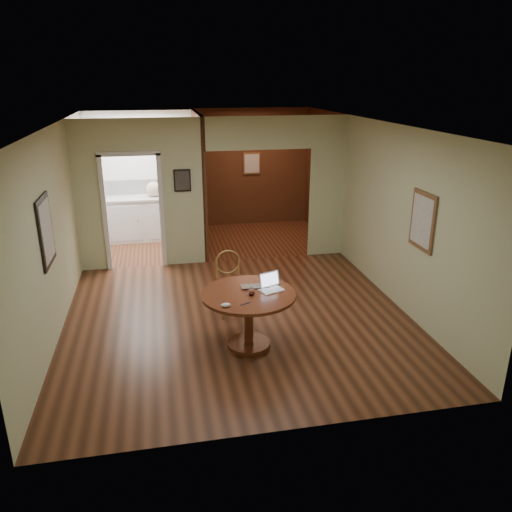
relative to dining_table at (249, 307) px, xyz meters
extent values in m
plane|color=#3E2011|center=(0.00, 0.77, -0.56)|extent=(5.00, 5.00, 0.00)
plane|color=white|center=(0.00, 0.77, 2.14)|extent=(5.00, 5.00, 0.00)
plane|color=beige|center=(0.00, -1.73, 0.79)|extent=(5.00, 0.00, 5.00)
plane|color=beige|center=(-2.50, 0.77, 0.79)|extent=(0.00, 5.00, 5.00)
plane|color=beige|center=(2.50, 0.77, 0.79)|extent=(0.00, 5.00, 5.00)
cube|color=beige|center=(-2.25, 3.27, 0.79)|extent=(0.50, 2.70, 0.04)
cube|color=beige|center=(-0.60, 3.27, 0.79)|extent=(0.80, 2.70, 0.04)
cube|color=beige|center=(2.15, 3.27, 0.79)|extent=(0.70, 2.70, 0.04)
plane|color=white|center=(-1.35, 5.27, 0.79)|extent=(2.70, 0.00, 2.70)
plane|color=#3E1A12|center=(1.15, 5.77, 0.79)|extent=(2.70, 0.00, 2.70)
cube|color=#3E1A12|center=(-0.20, 4.52, 0.79)|extent=(0.08, 2.50, 2.70)
cube|color=black|center=(-2.48, 0.77, 0.94)|extent=(0.03, 0.70, 0.90)
cube|color=brown|center=(2.48, 0.27, 0.94)|extent=(0.03, 0.60, 0.80)
cube|color=black|center=(-0.60, 3.25, 1.04)|extent=(0.30, 0.03, 0.40)
cube|color=white|center=(1.15, 5.75, 0.89)|extent=(0.40, 0.03, 0.50)
cube|color=white|center=(-1.35, 5.26, 0.54)|extent=(2.00, 0.02, 0.32)
cylinder|color=maroon|center=(0.00, 0.00, -0.54)|extent=(0.57, 0.57, 0.05)
cylinder|color=maroon|center=(0.00, 0.00, -0.19)|extent=(0.12, 0.12, 0.66)
cylinder|color=maroon|center=(0.00, 0.00, 0.18)|extent=(1.22, 1.22, 0.04)
cylinder|color=olive|center=(-0.10, 0.97, -0.13)|extent=(0.42, 0.42, 0.03)
cylinder|color=olive|center=(-0.24, 0.82, -0.35)|extent=(0.03, 0.03, 0.44)
cylinder|color=olive|center=(0.05, 0.83, -0.35)|extent=(0.03, 0.03, 0.44)
cylinder|color=olive|center=(-0.25, 1.11, -0.35)|extent=(0.03, 0.03, 0.44)
cylinder|color=olive|center=(0.04, 1.12, -0.35)|extent=(0.03, 0.03, 0.44)
cylinder|color=olive|center=(-0.27, 1.11, 0.06)|extent=(0.03, 0.03, 0.35)
cylinder|color=olive|center=(0.06, 1.12, 0.06)|extent=(0.03, 0.03, 0.35)
torus|color=olive|center=(-0.10, 1.13, 0.21)|extent=(0.38, 0.04, 0.37)
cube|color=white|center=(0.30, 0.02, 0.20)|extent=(0.34, 0.29, 0.01)
cube|color=silver|center=(0.30, -0.01, 0.21)|extent=(0.27, 0.19, 0.00)
cube|color=white|center=(0.30, 0.14, 0.31)|extent=(0.29, 0.15, 0.19)
cube|color=#848FA8|center=(0.30, 0.13, 0.31)|extent=(0.25, 0.12, 0.16)
imported|color=#B6B6BB|center=(0.12, 0.10, 0.21)|extent=(0.37, 0.24, 0.03)
ellipsoid|color=white|center=(-0.34, -0.35, 0.22)|extent=(0.12, 0.07, 0.05)
cylinder|color=navy|center=(-0.10, -0.32, 0.20)|extent=(0.13, 0.06, 0.01)
cube|color=white|center=(-1.35, 4.97, -0.11)|extent=(2.00, 0.55, 0.90)
cube|color=silver|center=(-1.35, 4.97, 0.36)|extent=(2.06, 0.60, 0.04)
sphere|color=#B20C0C|center=(-1.50, 4.68, -0.06)|extent=(0.03, 0.03, 0.03)
sphere|color=#B20C0C|center=(-0.50, 4.68, -0.06)|extent=(0.03, 0.03, 0.03)
ellipsoid|color=#C8B092|center=(-1.13, 4.97, 0.54)|extent=(0.32, 0.27, 0.32)
camera|label=1|loc=(-1.05, -5.72, 2.79)|focal=35.00mm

